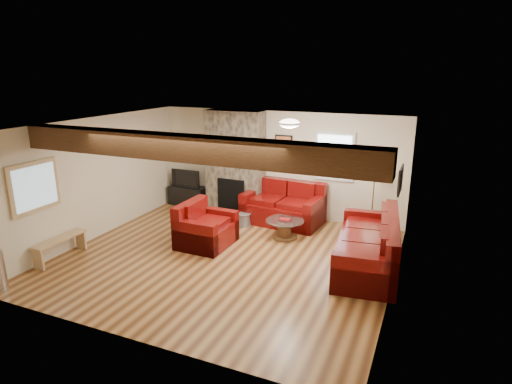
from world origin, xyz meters
TOP-DOWN VIEW (x-y plane):
  - room at (0.00, 0.00)m, footprint 8.00×8.00m
  - oak_beam at (0.00, -1.25)m, footprint 6.00×0.36m
  - chimney_breast at (-1.00, 2.49)m, footprint 1.40×0.67m
  - back_window at (1.35, 2.71)m, footprint 0.90×0.08m
  - hatch_window at (-2.96, -1.50)m, footprint 0.08×1.00m
  - ceiling_dome at (0.90, 0.90)m, footprint 0.40×0.40m
  - artwork_back at (0.15, 2.71)m, footprint 0.42×0.06m
  - artwork_right at (2.96, 0.30)m, footprint 0.06×0.55m
  - sofa_three at (2.48, 0.68)m, footprint 1.30×2.53m
  - loveseat at (0.33, 2.23)m, footprint 1.85×1.16m
  - armchair_red at (-0.64, 0.40)m, footprint 0.96×1.09m
  - coffee_table at (0.68, 1.38)m, footprint 0.80×0.80m
  - tv_cabinet at (-2.40, 2.53)m, footprint 0.99×0.39m
  - television at (-2.40, 2.53)m, footprint 0.80×0.11m
  - floor_lamp at (2.29, 2.55)m, footprint 0.38×0.38m
  - pine_bench at (-2.83, -1.25)m, footprint 0.25×1.09m
  - coal_bucket at (-0.41, 1.70)m, footprint 0.32×0.32m

SIDE VIEW (x-z plane):
  - coal_bucket at x=-0.41m, z-range 0.00..0.30m
  - coffee_table at x=0.68m, z-range -0.01..0.40m
  - pine_bench at x=-2.83m, z-range 0.00..0.41m
  - tv_cabinet at x=-2.40m, z-range 0.00..0.49m
  - armchair_red at x=-0.64m, z-range 0.00..0.87m
  - sofa_three at x=2.48m, z-range 0.00..0.94m
  - loveseat at x=0.33m, z-range 0.00..0.94m
  - television at x=-2.40m, z-range 0.49..0.96m
  - chimney_breast at x=-1.00m, z-range -0.03..2.47m
  - room at x=0.00m, z-range -2.75..5.25m
  - floor_lamp at x=2.29m, z-range 0.52..1.99m
  - hatch_window at x=-2.96m, z-range 1.00..1.90m
  - back_window at x=1.35m, z-range 1.00..2.10m
  - artwork_back at x=0.15m, z-range 1.44..1.96m
  - artwork_right at x=2.96m, z-range 1.54..1.96m
  - oak_beam at x=0.00m, z-range 2.12..2.50m
  - ceiling_dome at x=0.90m, z-range 2.35..2.53m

